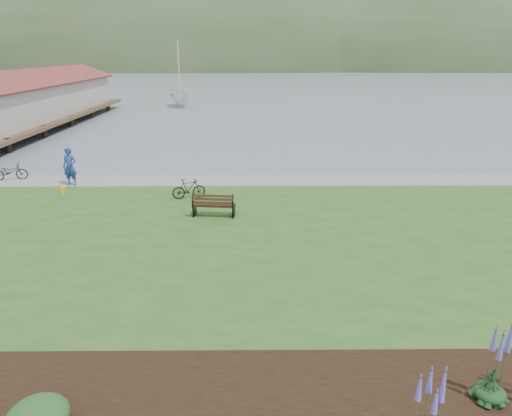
% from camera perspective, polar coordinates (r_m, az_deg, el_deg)
% --- Properties ---
extents(ground, '(600.00, 600.00, 0.00)m').
position_cam_1_polar(ground, '(17.84, -3.57, -3.83)').
color(ground, slate).
rests_on(ground, ground).
extents(lawn, '(34.00, 20.00, 0.40)m').
position_cam_1_polar(lawn, '(15.94, -3.94, -5.97)').
color(lawn, '#2D571E').
rests_on(lawn, ground).
extents(shoreline_path, '(34.00, 2.20, 0.03)m').
position_cam_1_polar(shoreline_path, '(24.22, -2.78, 3.45)').
color(shoreline_path, gray).
rests_on(shoreline_path, lawn).
extents(far_hillside, '(580.00, 80.00, 38.00)m').
position_cam_1_polar(far_hillside, '(187.51, 5.55, 16.89)').
color(far_hillside, '#324C2A').
rests_on(far_hillside, ground).
extents(pier_pavilion, '(8.00, 36.00, 5.40)m').
position_cam_1_polar(pier_pavilion, '(48.86, -26.55, 12.11)').
color(pier_pavilion, '#4C3826').
rests_on(pier_pavilion, ground).
extents(park_bench, '(1.77, 0.86, 1.06)m').
position_cam_1_polar(park_bench, '(18.88, -5.33, 0.43)').
color(park_bench, black).
rests_on(park_bench, lawn).
extents(person, '(0.91, 0.69, 2.30)m').
position_cam_1_polar(person, '(24.88, -22.29, 5.16)').
color(person, '#2340A0').
rests_on(person, lawn).
extents(bicycle_a, '(1.03, 1.85, 0.92)m').
position_cam_1_polar(bicycle_a, '(27.53, -28.43, 4.01)').
color(bicycle_a, black).
rests_on(bicycle_a, lawn).
extents(bicycle_b, '(0.86, 1.61, 0.93)m').
position_cam_1_polar(bicycle_b, '(21.39, -8.41, 2.39)').
color(bicycle_b, black).
rests_on(bicycle_b, lawn).
extents(sailboat, '(12.82, 12.93, 26.17)m').
position_cam_1_polar(sailboat, '(61.64, -9.38, 12.39)').
color(sailboat, silver).
rests_on(sailboat, ground).
extents(pannier, '(0.24, 0.33, 0.33)m').
position_cam_1_polar(pannier, '(23.83, -22.93, 2.03)').
color(pannier, gold).
rests_on(pannier, lawn).
extents(echium_1, '(0.62, 0.62, 1.97)m').
position_cam_1_polar(echium_1, '(10.34, 27.67, -17.29)').
color(echium_1, '#14391B').
rests_on(echium_1, garden_bed).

